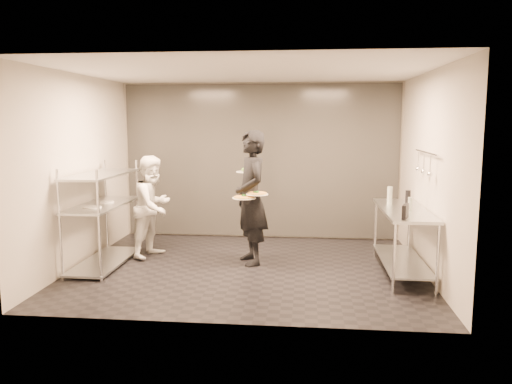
# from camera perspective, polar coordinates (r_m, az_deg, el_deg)

# --- Properties ---
(room_shell) EXTENTS (5.00, 4.00, 2.80)m
(room_shell) POSITION_cam_1_polar(r_m,az_deg,el_deg) (8.21, -0.02, 3.09)
(room_shell) COLOR black
(room_shell) RESTS_ON ground
(pass_rack) EXTENTS (0.60, 1.60, 1.50)m
(pass_rack) POSITION_cam_1_polar(r_m,az_deg,el_deg) (7.68, -17.13, -2.38)
(pass_rack) COLOR silver
(pass_rack) RESTS_ON ground
(prep_counter) EXTENTS (0.60, 1.80, 0.92)m
(prep_counter) POSITION_cam_1_polar(r_m,az_deg,el_deg) (7.24, 16.47, -4.14)
(prep_counter) COLOR silver
(prep_counter) RESTS_ON ground
(utensil_rail) EXTENTS (0.07, 1.20, 0.31)m
(utensil_rail) POSITION_cam_1_polar(r_m,az_deg,el_deg) (7.16, 18.72, 3.09)
(utensil_rail) COLOR silver
(utensil_rail) RESTS_ON room_shell
(waiter) EXTENTS (0.73, 0.86, 1.99)m
(waiter) POSITION_cam_1_polar(r_m,az_deg,el_deg) (7.38, -0.57, -0.65)
(waiter) COLOR black
(waiter) RESTS_ON ground
(chef) EXTENTS (0.82, 0.92, 1.59)m
(chef) POSITION_cam_1_polar(r_m,az_deg,el_deg) (7.97, -11.66, -1.62)
(chef) COLOR white
(chef) RESTS_ON ground
(pizza_plate_near) EXTENTS (0.34, 0.34, 0.05)m
(pizza_plate_near) POSITION_cam_1_polar(r_m,az_deg,el_deg) (7.15, -1.36, -0.61)
(pizza_plate_near) COLOR white
(pizza_plate_near) RESTS_ON waiter
(pizza_plate_far) EXTENTS (0.32, 0.32, 0.05)m
(pizza_plate_far) POSITION_cam_1_polar(r_m,az_deg,el_deg) (7.16, 0.12, -0.18)
(pizza_plate_far) COLOR white
(pizza_plate_far) RESTS_ON waiter
(salad_plate) EXTENTS (0.30, 0.30, 0.07)m
(salad_plate) POSITION_cam_1_polar(r_m,az_deg,el_deg) (7.66, -1.17, 2.46)
(salad_plate) COLOR white
(salad_plate) RESTS_ON waiter
(pos_monitor) EXTENTS (0.13, 0.25, 0.18)m
(pos_monitor) POSITION_cam_1_polar(r_m,az_deg,el_deg) (6.46, 16.71, -2.14)
(pos_monitor) COLOR black
(pos_monitor) RESTS_ON prep_counter
(bottle_green) EXTENTS (0.07, 0.07, 0.26)m
(bottle_green) POSITION_cam_1_polar(r_m,az_deg,el_deg) (7.47, 15.03, -0.40)
(bottle_green) COLOR #99A698
(bottle_green) RESTS_ON prep_counter
(bottle_clear) EXTENTS (0.06, 0.06, 0.19)m
(bottle_clear) POSITION_cam_1_polar(r_m,az_deg,el_deg) (7.02, 17.19, -1.33)
(bottle_clear) COLOR #99A698
(bottle_clear) RESTS_ON prep_counter
(bottle_dark) EXTENTS (0.07, 0.07, 0.25)m
(bottle_dark) POSITION_cam_1_polar(r_m,az_deg,el_deg) (7.25, 16.96, -0.79)
(bottle_dark) COLOR black
(bottle_dark) RESTS_ON prep_counter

